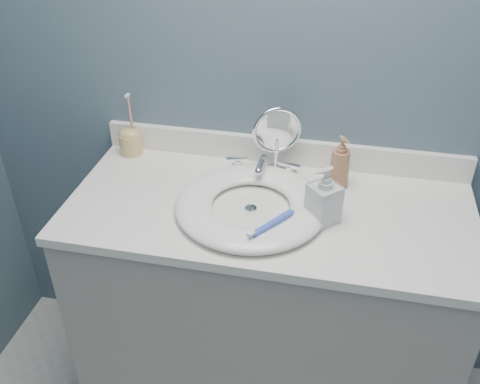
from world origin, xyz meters
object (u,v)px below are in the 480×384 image
(toothbrush_holder, at_px, (130,140))
(soap_bottle_clear, at_px, (324,195))
(makeup_mirror, at_px, (277,138))
(soap_bottle_amber, at_px, (340,162))

(toothbrush_holder, bearing_deg, soap_bottle_clear, -20.36)
(makeup_mirror, height_order, toothbrush_holder, makeup_mirror)
(makeup_mirror, distance_m, toothbrush_holder, 0.52)
(soap_bottle_amber, distance_m, soap_bottle_clear, 0.20)
(makeup_mirror, relative_size, soap_bottle_amber, 1.37)
(makeup_mirror, bearing_deg, toothbrush_holder, 155.72)
(soap_bottle_clear, height_order, toothbrush_holder, toothbrush_holder)
(toothbrush_holder, bearing_deg, soap_bottle_amber, -4.67)
(makeup_mirror, bearing_deg, soap_bottle_amber, -31.31)
(soap_bottle_amber, bearing_deg, makeup_mirror, 134.67)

